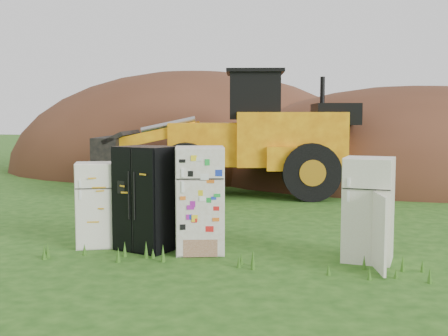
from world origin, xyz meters
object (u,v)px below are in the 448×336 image
Objects in this scene: wheel_loader at (223,133)px; fridge_black_side at (147,198)px; fridge_leftmost at (95,205)px; fridge_open_door at (368,209)px; fridge_sticker at (200,200)px.

fridge_black_side is at bearing -98.85° from wheel_loader.
fridge_leftmost is 0.90× the size of fridge_open_door.
fridge_sticker reaches higher than fridge_open_door.
fridge_black_side is 1.08× the size of fridge_open_door.
fridge_black_side is at bearing -171.25° from fridge_open_door.
fridge_sticker is at bearing 18.63° from fridge_black_side.
fridge_sticker is at bearing -91.26° from wheel_loader.
fridge_black_side is 0.98m from fridge_sticker.
fridge_sticker is (0.98, -0.01, 0.00)m from fridge_black_side.
fridge_open_door reaches higher than fridge_leftmost.
wheel_loader is (-0.17, 7.33, 0.97)m from fridge_black_side.
wheel_loader is at bearing 83.67° from fridge_sticker.
fridge_leftmost is at bearing -106.80° from wheel_loader.
fridge_open_door is at bearing 19.25° from fridge_black_side.
fridge_open_door is at bearing -22.61° from fridge_leftmost.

